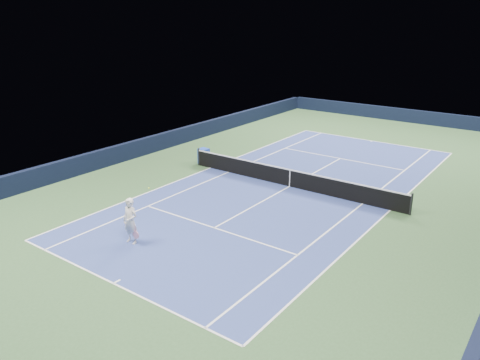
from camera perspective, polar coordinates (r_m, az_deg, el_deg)
The scene contains 18 objects.
ground at distance 25.21m, azimuth 6.06°, elevation -0.80°, with size 40.00×40.00×0.00m, color #2F502B.
wall_far at distance 42.83m, azimuth 19.74°, elevation 7.40°, with size 22.00×0.35×1.10m, color black.
wall_left at distance 31.58m, azimuth -11.14°, elevation 4.17°, with size 0.35×40.00×1.10m, color black.
court_surface at distance 25.21m, azimuth 6.06°, elevation -0.79°, with size 10.97×23.77×0.01m, color navy.
baseline_far at distance 35.57m, azimuth 15.82°, elevation 4.61°, with size 10.97×0.08×0.00m, color white.
baseline_near at distance 16.97m, azimuth -15.19°, elevation -12.06°, with size 10.97×0.08×0.00m, color white.
sideline_doubles_right at distance 23.17m, azimuth 17.85°, elevation -3.52°, with size 0.08×23.77×0.00m, color white.
sideline_doubles_left at distance 28.18m, azimuth -3.60°, elevation 1.50°, with size 0.08×23.77×0.00m, color white.
sideline_singles_right at distance 23.58m, azimuth 14.72°, elevation -2.80°, with size 0.08×23.77×0.00m, color white.
sideline_singles_left at distance 27.36m, azimuth -1.39°, elevation 0.98°, with size 0.08×23.77×0.00m, color white.
service_line_far at distance 30.65m, azimuth 12.13°, elevation 2.59°, with size 8.23×0.08×0.00m, color white.
service_line_near at distance 20.33m, azimuth -3.16°, elevation -5.84°, with size 8.23×0.08×0.00m, color white.
center_service_line at distance 25.21m, azimuth 6.06°, elevation -0.78°, with size 0.08×12.80×0.00m, color white.
center_mark_far at distance 35.44m, azimuth 15.74°, elevation 4.57°, with size 0.08×0.30×0.00m, color white.
center_mark_near at distance 17.05m, azimuth -14.79°, elevation -11.87°, with size 0.08×0.30×0.00m, color white.
tennis_net at distance 25.04m, azimuth 6.10°, elevation 0.29°, with size 12.90×0.10×1.07m.
sponsor_cube at distance 28.93m, azimuth -4.44°, elevation 2.93°, with size 0.64×0.59×0.95m.
tennis_player at distance 19.16m, azimuth -13.20°, elevation -4.90°, with size 0.85×1.29×2.11m.
Camera 1 is at (11.72, -20.56, 8.70)m, focal length 35.00 mm.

